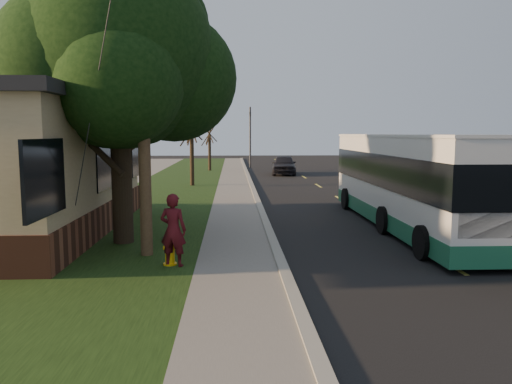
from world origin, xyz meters
TOP-DOWN VIEW (x-y plane):
  - ground at (0.00, 0.00)m, footprint 120.00×120.00m
  - road at (4.00, 10.00)m, footprint 8.00×80.00m
  - curb at (0.00, 10.00)m, footprint 0.25×80.00m
  - sidewalk at (-1.00, 10.00)m, footprint 2.00×80.00m
  - grass_verge at (-4.50, 10.00)m, footprint 5.00×80.00m
  - fire_hydrant at (-2.60, 0.00)m, footprint 0.32×0.32m
  - utility_pole at (-3.31, 0.99)m, footprint 2.86×3.21m
  - leafy_tree at (-4.17, 2.65)m, footprint 6.30×6.00m
  - bare_tree_near at (-3.50, 18.00)m, footprint 1.38×1.21m
  - bare_tree_far at (-3.00, 30.00)m, footprint 1.38×1.21m
  - traffic_signal at (0.50, 34.00)m, footprint 0.18×0.22m
  - transit_bus at (4.73, 4.56)m, footprint 2.62×11.37m
  - skateboarder at (-2.50, -0.11)m, footprint 0.69×0.54m
  - skateboard_main at (-2.94, 2.46)m, footprint 0.47×0.84m
  - dumpster at (-8.27, 9.47)m, footprint 1.37×1.13m
  - distant_car at (2.80, 26.44)m, footprint 2.19×4.55m

SIDE VIEW (x-z plane):
  - ground at x=0.00m, z-range 0.00..0.00m
  - road at x=4.00m, z-range 0.00..0.01m
  - grass_verge at x=-4.50m, z-range 0.00..0.07m
  - sidewalk at x=-1.00m, z-range 0.00..0.08m
  - curb at x=0.00m, z-range 0.00..0.12m
  - skateboard_main at x=-2.94m, z-range 0.09..0.17m
  - fire_hydrant at x=-2.60m, z-range 0.06..0.80m
  - dumpster at x=-8.27m, z-range 0.04..1.18m
  - distant_car at x=2.80m, z-range 0.00..1.50m
  - skateboarder at x=-2.50m, z-range 0.07..1.76m
  - transit_bus at x=4.73m, z-range 0.10..3.18m
  - bare_tree_far at x=-3.00m, z-range -0.01..4.02m
  - bare_tree_near at x=-3.50m, z-range 0.00..4.30m
  - traffic_signal at x=0.50m, z-range 0.41..5.91m
  - utility_pole at x=-3.31m, z-range 0.10..9.17m
  - leafy_tree at x=-4.17m, z-range 1.27..9.07m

